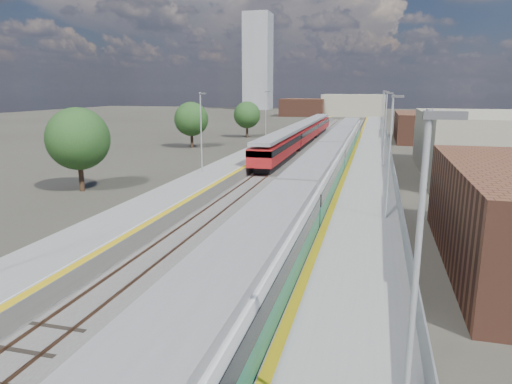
% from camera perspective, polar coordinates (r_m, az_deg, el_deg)
% --- Properties ---
extents(ground, '(320.00, 320.00, 0.00)m').
position_cam_1_polar(ground, '(57.31, 8.82, 3.76)').
color(ground, '#47443A').
rests_on(ground, ground).
extents(ballast_bed, '(10.50, 155.00, 0.06)m').
position_cam_1_polar(ballast_bed, '(60.02, 6.93, 4.25)').
color(ballast_bed, '#565451').
rests_on(ballast_bed, ground).
extents(tracks, '(8.96, 160.00, 0.17)m').
position_cam_1_polar(tracks, '(61.58, 7.70, 4.52)').
color(tracks, '#4C3323').
rests_on(tracks, ground).
extents(platform_right, '(4.70, 155.00, 8.52)m').
position_cam_1_polar(platform_right, '(59.41, 14.17, 4.36)').
color(platform_right, slate).
rests_on(platform_right, ground).
extents(platform_left, '(4.30, 155.00, 8.52)m').
position_cam_1_polar(platform_left, '(61.22, 0.61, 4.97)').
color(platform_left, slate).
rests_on(platform_left, ground).
extents(buildings, '(72.00, 185.50, 40.00)m').
position_cam_1_polar(buildings, '(146.89, 5.53, 13.47)').
color(buildings, brown).
rests_on(buildings, ground).
extents(green_train, '(2.86, 79.58, 3.15)m').
position_cam_1_polar(green_train, '(45.56, 9.25, 4.26)').
color(green_train, black).
rests_on(green_train, ground).
extents(red_train, '(2.72, 55.23, 3.43)m').
position_cam_1_polar(red_train, '(72.63, 5.80, 7.35)').
color(red_train, black).
rests_on(red_train, ground).
extents(tree_a, '(5.41, 5.41, 7.33)m').
position_cam_1_polar(tree_a, '(42.51, -21.36, 6.20)').
color(tree_a, '#382619').
rests_on(tree_a, ground).
extents(tree_b, '(5.11, 5.11, 6.93)m').
position_cam_1_polar(tree_b, '(70.26, -8.09, 9.01)').
color(tree_b, '#382619').
rests_on(tree_b, ground).
extents(tree_c, '(4.85, 4.85, 6.58)m').
position_cam_1_polar(tree_c, '(84.54, -1.14, 9.60)').
color(tree_c, '#382619').
rests_on(tree_c, ground).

